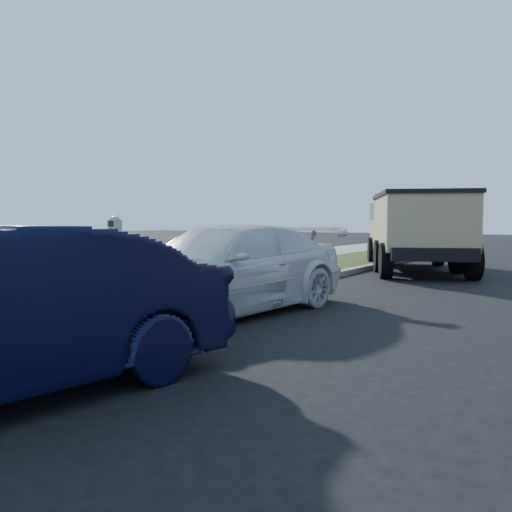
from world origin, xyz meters
The scene contains 5 objects.
ground centered at (0.00, 0.00, 0.00)m, with size 120.00×120.00×0.00m, color black.
streetside centered at (-5.57, 2.00, 0.07)m, with size 6.12×50.00×0.15m.
parking_meter centered at (-2.83, -0.84, 1.26)m, with size 0.23×0.17×1.54m.
white_wagon centered at (-1.94, 0.79, 0.77)m, with size 2.15×5.28×1.53m, color silver.
dump_truck centered at (-1.30, 10.27, 1.44)m, with size 4.85×6.92×2.56m.
Camera 1 is at (3.27, -6.15, 1.60)m, focal length 35.00 mm.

